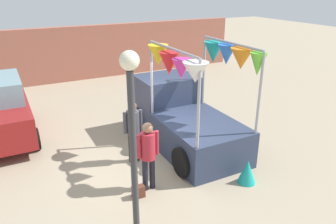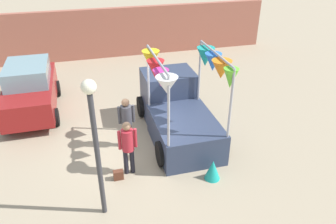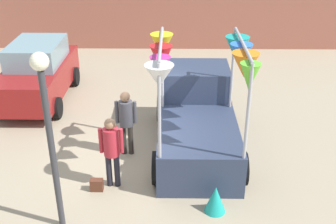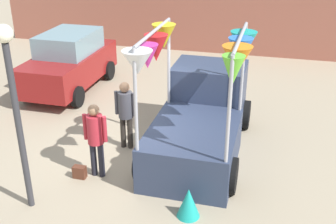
{
  "view_description": "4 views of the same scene",
  "coord_description": "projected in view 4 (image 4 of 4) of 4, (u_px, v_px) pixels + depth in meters",
  "views": [
    {
      "loc": [
        -3.05,
        -7.05,
        4.54
      ],
      "look_at": [
        0.63,
        0.05,
        1.36
      ],
      "focal_mm": 35.0,
      "sensor_mm": 36.0,
      "label": 1
    },
    {
      "loc": [
        -1.33,
        -8.5,
        6.16
      ],
      "look_at": [
        0.94,
        -0.21,
        1.35
      ],
      "focal_mm": 35.0,
      "sensor_mm": 36.0,
      "label": 2
    },
    {
      "loc": [
        0.89,
        -8.82,
        5.73
      ],
      "look_at": [
        0.77,
        -0.03,
        1.35
      ],
      "focal_mm": 45.0,
      "sensor_mm": 36.0,
      "label": 3
    },
    {
      "loc": [
        3.04,
        -8.24,
        5.11
      ],
      "look_at": [
        0.9,
        -0.14,
        1.28
      ],
      "focal_mm": 45.0,
      "sensor_mm": 36.0,
      "label": 4
    }
  ],
  "objects": [
    {
      "name": "ground_plane",
      "position": [
        133.0,
        154.0,
        10.07
      ],
      "size": [
        60.0,
        60.0,
        0.0
      ],
      "primitive_type": "plane",
      "color": "gray"
    },
    {
      "name": "handbag",
      "position": [
        80.0,
        172.0,
        9.1
      ],
      "size": [
        0.28,
        0.16,
        0.28
      ],
      "primitive_type": "cube",
      "color": "#592D1E",
      "rests_on": "ground"
    },
    {
      "name": "person_customer",
      "position": [
        95.0,
        134.0,
        8.83
      ],
      "size": [
        0.53,
        0.34,
        1.69
      ],
      "color": "black",
      "rests_on": "ground"
    },
    {
      "name": "parked_car",
      "position": [
        69.0,
        62.0,
        13.58
      ],
      "size": [
        1.88,
        4.0,
        1.88
      ],
      "color": "maroon",
      "rests_on": "ground"
    },
    {
      "name": "person_vendor",
      "position": [
        126.0,
        109.0,
        9.97
      ],
      "size": [
        0.53,
        0.34,
        1.7
      ],
      "color": "#2D2823",
      "rests_on": "ground"
    },
    {
      "name": "vendor_truck",
      "position": [
        202.0,
        112.0,
        10.0
      ],
      "size": [
        2.51,
        4.14,
        3.1
      ],
      "color": "#2D3851",
      "rests_on": "ground"
    },
    {
      "name": "brick_boundary_wall",
      "position": [
        204.0,
        21.0,
        17.5
      ],
      "size": [
        18.0,
        0.36,
        2.6
      ],
      "primitive_type": "cube",
      "color": "#9E5947",
      "rests_on": "ground"
    },
    {
      "name": "folded_kite_bundle_teal",
      "position": [
        188.0,
        203.0,
        7.85
      ],
      "size": [
        0.47,
        0.47,
        0.6
      ],
      "primitive_type": "cone",
      "rotation": [
        0.0,
        0.0,
        3.06
      ],
      "color": "teal",
      "rests_on": "ground"
    },
    {
      "name": "street_lamp",
      "position": [
        13.0,
        93.0,
        7.31
      ],
      "size": [
        0.32,
        0.32,
        3.58
      ],
      "color": "#333338",
      "rests_on": "ground"
    }
  ]
}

